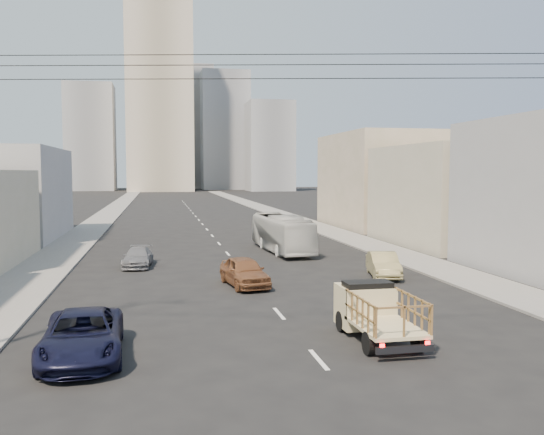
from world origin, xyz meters
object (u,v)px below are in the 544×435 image
object	(u,v)px
city_bus	(282,233)
navy_pickup	(82,336)
sedan_tan	(383,265)
flatbed_pickup	(376,309)
sedan_grey	(138,257)
sedan_brown	(244,272)

from	to	relation	value
city_bus	navy_pickup	bearing A→B (deg)	-120.21
sedan_tan	flatbed_pickup	bearing A→B (deg)	-100.53
sedan_tan	sedan_grey	bearing A→B (deg)	168.31
city_bus	sedan_tan	world-z (taller)	city_bus
sedan_brown	sedan_grey	world-z (taller)	sedan_brown
flatbed_pickup	city_bus	bearing A→B (deg)	86.19
flatbed_pickup	sedan_grey	bearing A→B (deg)	116.29
flatbed_pickup	sedan_tan	size ratio (longest dim) A/B	1.06
city_bus	sedan_brown	xyz separation A→B (m)	(-4.63, -12.31, -0.61)
sedan_tan	sedan_grey	world-z (taller)	sedan_tan
city_bus	sedan_tan	xyz separation A→B (m)	(3.42, -11.21, -0.67)
flatbed_pickup	sedan_tan	distance (m)	12.45
flatbed_pickup	sedan_tan	xyz separation A→B (m)	(4.93, 11.43, -0.41)
city_bus	sedan_brown	bearing A→B (deg)	-114.40
navy_pickup	city_bus	world-z (taller)	city_bus
city_bus	sedan_brown	world-z (taller)	city_bus
navy_pickup	sedan_tan	xyz separation A→B (m)	(14.75, 11.60, -0.05)
sedan_brown	sedan_tan	distance (m)	8.12
flatbed_pickup	navy_pickup	distance (m)	9.83
flatbed_pickup	navy_pickup	bearing A→B (deg)	-178.99
sedan_brown	sedan_tan	world-z (taller)	sedan_brown
city_bus	sedan_grey	distance (m)	11.41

